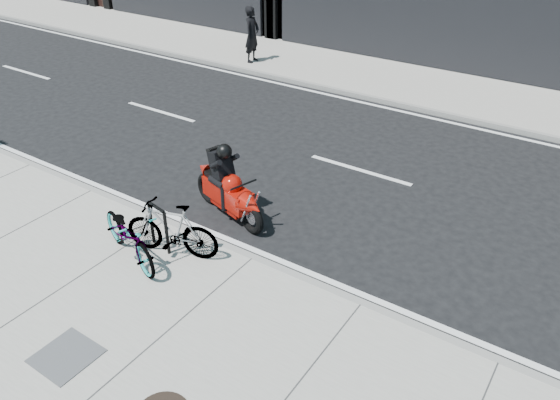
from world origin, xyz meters
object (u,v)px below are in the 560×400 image
Objects in this scene: bicycle_rear at (171,229)px; motorcycle at (231,190)px; utility_grate at (66,356)px; bike_rack at (158,223)px; pedestrian at (252,35)px; bicycle_front at (129,235)px.

bicycle_rear is 1.54m from motorcycle.
motorcycle is 4.05m from utility_grate.
motorcycle is (0.02, 1.54, -0.01)m from bicycle_rear.
bike_rack is 0.51× the size of bicycle_rear.
pedestrian reaches higher than utility_grate.
bicycle_rear is at bearing 0.00° from bike_rack.
bike_rack is 0.47× the size of pedestrian.
bicycle_rear is at bearing -26.91° from bicycle_front.
motorcycle is (0.50, 2.01, 0.02)m from bicycle_front.
bike_rack is at bearing -3.28° from bicycle_front.
bicycle_front is 2.08m from motorcycle.
bicycle_rear reaches higher than utility_grate.
bicycle_rear is at bearing -74.76° from motorcycle.
bike_rack is 1.12× the size of utility_grate.
pedestrian is at bearing 117.68° from bike_rack.
bicycle_rear is at bearing 98.59° from utility_grate.
bicycle_front is at bearing -62.89° from bicycle_rear.
motorcycle reaches higher than utility_grate.
bike_rack is 0.51m from bicycle_front.
bicycle_rear is (0.29, 0.00, -0.00)m from bike_rack.
utility_grate is (5.54, -11.75, -0.88)m from pedestrian.
motorcycle is 9.32m from pedestrian.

